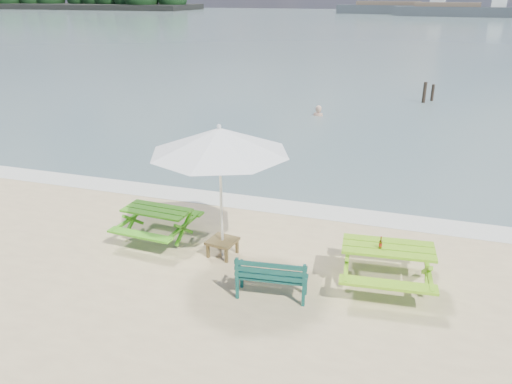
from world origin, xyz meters
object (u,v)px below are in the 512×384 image
(park_bench, at_px, (272,284))
(picnic_table_left, at_px, (158,224))
(swimmer, at_px, (318,123))
(beer_bottle, at_px, (380,244))
(side_table, at_px, (223,247))
(picnic_table_right, at_px, (386,266))
(patio_umbrella, at_px, (220,141))

(park_bench, bearing_deg, picnic_table_left, 154.60)
(park_bench, bearing_deg, swimmer, 97.60)
(picnic_table_left, height_order, swimmer, picnic_table_left)
(park_bench, relative_size, beer_bottle, 5.78)
(side_table, height_order, beer_bottle, beer_bottle)
(park_bench, height_order, swimmer, park_bench)
(beer_bottle, xyz_separation_m, swimmer, (-3.67, 13.29, -1.21))
(swimmer, bearing_deg, park_bench, -82.40)
(picnic_table_left, relative_size, swimmer, 1.07)
(picnic_table_right, xyz_separation_m, park_bench, (-1.91, -1.03, -0.14))
(patio_umbrella, bearing_deg, beer_bottle, -3.77)
(park_bench, bearing_deg, picnic_table_right, 28.41)
(picnic_table_right, relative_size, park_bench, 1.51)
(patio_umbrella, relative_size, beer_bottle, 13.98)
(picnic_table_right, height_order, beer_bottle, beer_bottle)
(patio_umbrella, height_order, beer_bottle, patio_umbrella)
(picnic_table_left, bearing_deg, side_table, -10.29)
(picnic_table_right, bearing_deg, swimmer, 106.12)
(patio_umbrella, bearing_deg, picnic_table_left, 169.71)
(side_table, bearing_deg, patio_umbrella, 0.00)
(park_bench, bearing_deg, beer_bottle, 27.69)
(picnic_table_left, distance_m, park_bench, 3.35)
(beer_bottle, height_order, swimmer, beer_bottle)
(picnic_table_right, xyz_separation_m, side_table, (-3.30, 0.10, -0.19))
(picnic_table_left, height_order, beer_bottle, beer_bottle)
(picnic_table_right, relative_size, patio_umbrella, 0.62)
(swimmer, bearing_deg, side_table, -87.75)
(side_table, relative_size, patio_umbrella, 0.20)
(park_bench, distance_m, swimmer, 14.36)
(picnic_table_right, bearing_deg, patio_umbrella, 178.21)
(picnic_table_left, height_order, patio_umbrella, patio_umbrella)
(picnic_table_right, bearing_deg, picnic_table_left, 175.36)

